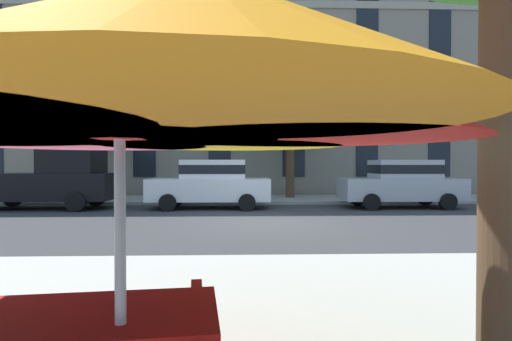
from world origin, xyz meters
name	(u,v)px	position (x,y,z in m)	size (l,w,h in m)	color
ground_plane	(269,223)	(0.00, 0.00, 0.00)	(120.00, 120.00, 0.00)	#38383A
sidewalk_far	(259,199)	(0.00, 6.80, 0.06)	(56.00, 3.60, 0.12)	#9E998E
apartment_building	(253,41)	(0.00, 14.99, 9.60)	(37.03, 12.08, 19.20)	gray
pickup_black	(49,181)	(-7.74, 3.70, 1.03)	(5.10, 2.12, 2.20)	black
sedan_white	(211,183)	(-1.88, 3.70, 0.95)	(4.40, 1.98, 1.78)	silver
sedan_silver	(401,182)	(5.21, 3.70, 0.95)	(4.40, 1.98, 1.78)	#A8AAB2
street_tree_left	(103,119)	(-6.91, 6.98, 3.65)	(2.47, 2.47, 4.97)	#4C3823
street_tree_middle	(285,105)	(1.22, 7.04, 4.30)	(3.53, 3.53, 6.30)	#4C3823
patio_umbrella	(119,92)	(-1.38, -9.00, 2.00)	(3.77, 3.50, 2.31)	silver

